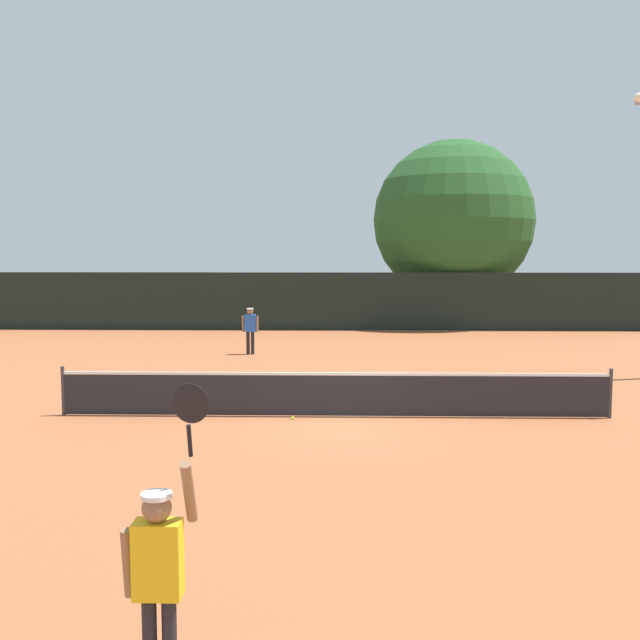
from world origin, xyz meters
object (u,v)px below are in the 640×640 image
object	(u,v)px
player_serving	(160,562)
large_tree	(453,221)
player_receiving	(250,326)
parked_car_far	(460,301)
parked_car_near	(288,301)
tennis_ball	(293,418)
parked_car_mid	(371,300)

from	to	relation	value
player_serving	large_tree	bearing A→B (deg)	76.92
large_tree	player_serving	bearing A→B (deg)	-103.08
player_receiving	parked_car_far	xyz separation A→B (m)	(9.71, 15.26, -0.19)
parked_car_near	player_serving	bearing A→B (deg)	-87.04
player_receiving	tennis_ball	size ratio (longest dim) A/B	23.34
player_receiving	parked_car_far	size ratio (longest dim) A/B	0.36
player_receiving	parked_car_mid	world-z (taller)	parked_car_mid
player_receiving	parked_car_mid	size ratio (longest dim) A/B	0.37
tennis_ball	large_tree	size ratio (longest dim) A/B	0.01
player_receiving	large_tree	bearing A→B (deg)	-128.52
player_serving	parked_car_far	bearing A→B (deg)	76.77
player_serving	player_receiving	distance (m)	19.35
player_serving	parked_car_mid	xyz separation A→B (m)	(3.27, 35.20, -0.34)
player_receiving	large_tree	world-z (taller)	large_tree
tennis_ball	parked_car_near	bearing A→B (deg)	94.05
tennis_ball	large_tree	world-z (taller)	large_tree
large_tree	parked_car_near	distance (m)	10.22
parked_car_near	player_receiving	bearing A→B (deg)	-90.32
player_receiving	parked_car_mid	bearing A→B (deg)	-106.94
player_serving	tennis_ball	world-z (taller)	player_serving
tennis_ball	parked_car_mid	distance (m)	25.74
player_serving	parked_car_mid	bearing A→B (deg)	84.70
large_tree	parked_car_mid	xyz separation A→B (m)	(-3.72, 5.15, -4.20)
player_serving	tennis_ball	distance (m)	9.69
parked_car_mid	player_receiving	bearing A→B (deg)	-109.03
player_serving	parked_car_near	xyz separation A→B (m)	(-1.28, 34.34, -0.34)
player_receiving	parked_car_mid	distance (m)	16.64
parked_car_mid	large_tree	bearing A→B (deg)	-56.27
player_receiving	large_tree	xyz separation A→B (m)	(8.57, 10.77, 4.01)
large_tree	parked_car_mid	size ratio (longest dim) A/B	2.07
player_serving	tennis_ball	size ratio (longest dim) A/B	37.38
parked_car_mid	parked_car_far	size ratio (longest dim) A/B	0.98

